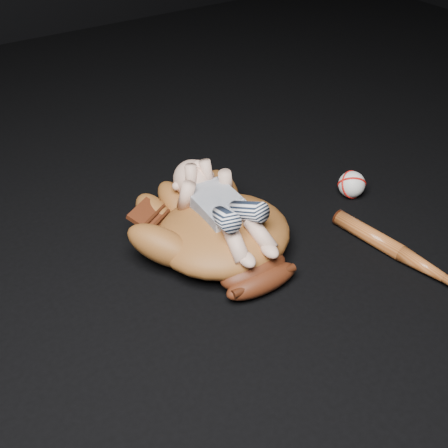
{
  "coord_description": "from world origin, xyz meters",
  "views": [
    {
      "loc": [
        -0.74,
        -0.72,
        0.9
      ],
      "look_at": [
        -0.14,
        0.19,
        0.08
      ],
      "focal_mm": 45.0,
      "sensor_mm": 36.0,
      "label": 1
    }
  ],
  "objects": [
    {
      "name": "baseball",
      "position": [
        0.29,
        0.19,
        0.04
      ],
      "size": [
        0.09,
        0.09,
        0.08
      ],
      "primitive_type": "sphere",
      "rotation": [
        0.0,
        0.0,
        -0.29
      ],
      "color": "silver",
      "rests_on": "ground"
    },
    {
      "name": "baseball_bat",
      "position": [
        0.2,
        -0.11,
        0.02
      ],
      "size": [
        0.1,
        0.44,
        0.04
      ],
      "primitive_type": null,
      "rotation": [
        0.0,
        0.0,
        0.13
      ],
      "color": "#9D4B1E",
      "rests_on": "ground"
    },
    {
      "name": "baseball_glove",
      "position": [
        -0.15,
        0.18,
        0.07
      ],
      "size": [
        0.42,
        0.48,
        0.15
      ],
      "primitive_type": null,
      "rotation": [
        0.0,
        0.0,
        -0.02
      ],
      "color": "brown",
      "rests_on": "ground"
    },
    {
      "name": "newborn_baby",
      "position": [
        -0.14,
        0.18,
        0.13
      ],
      "size": [
        0.19,
        0.39,
        0.15
      ],
      "primitive_type": null,
      "rotation": [
        0.0,
        0.0,
        -0.05
      ],
      "color": "#D5A389",
      "rests_on": "baseball_glove"
    }
  ]
}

